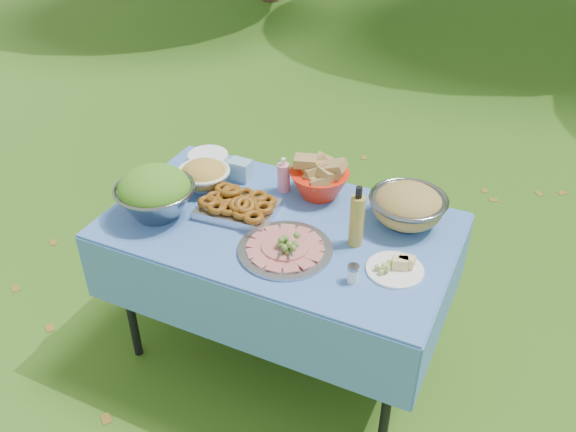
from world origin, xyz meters
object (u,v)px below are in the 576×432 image
at_px(salad_bowl, 155,193).
at_px(pasta_bowl_steel, 408,205).
at_px(plate_stack, 208,159).
at_px(picnic_table, 280,291).
at_px(bread_bowl, 320,177).
at_px(charcuterie_platter, 285,242).
at_px(oil_bottle, 357,216).

bearing_deg(salad_bowl, pasta_bowl_steel, 21.97).
bearing_deg(pasta_bowl_steel, plate_stack, 176.14).
xyz_separation_m(picnic_table, pasta_bowl_steel, (0.48, 0.24, 0.47)).
bearing_deg(picnic_table, pasta_bowl_steel, 26.49).
height_order(picnic_table, bread_bowl, bread_bowl).
distance_m(plate_stack, bread_bowl, 0.60).
distance_m(picnic_table, plate_stack, 0.74).
relative_size(plate_stack, charcuterie_platter, 0.51).
distance_m(bread_bowl, oil_bottle, 0.39).
xyz_separation_m(salad_bowl, oil_bottle, (0.85, 0.17, 0.02)).
height_order(plate_stack, pasta_bowl_steel, pasta_bowl_steel).
distance_m(bread_bowl, charcuterie_platter, 0.45).
distance_m(picnic_table, pasta_bowl_steel, 0.71).
bearing_deg(charcuterie_platter, picnic_table, 122.72).
bearing_deg(bread_bowl, plate_stack, 177.84).
height_order(salad_bowl, plate_stack, salad_bowl).
xyz_separation_m(plate_stack, pasta_bowl_steel, (1.02, -0.07, 0.06)).
xyz_separation_m(pasta_bowl_steel, charcuterie_platter, (-0.38, -0.40, -0.04)).
bearing_deg(charcuterie_platter, salad_bowl, -179.75).
xyz_separation_m(plate_stack, oil_bottle, (0.87, -0.30, 0.11)).
relative_size(picnic_table, plate_stack, 7.44).
relative_size(picnic_table, salad_bowl, 4.32).
bearing_deg(plate_stack, oil_bottle, -19.03).
relative_size(pasta_bowl_steel, charcuterie_platter, 0.85).
distance_m(salad_bowl, bread_bowl, 0.72).
bearing_deg(oil_bottle, bread_bowl, 134.57).
distance_m(salad_bowl, oil_bottle, 0.86).
bearing_deg(plate_stack, pasta_bowl_steel, -3.86).
height_order(bread_bowl, pasta_bowl_steel, bread_bowl).
height_order(plate_stack, bread_bowl, bread_bowl).
bearing_deg(picnic_table, plate_stack, 150.21).
bearing_deg(salad_bowl, bread_bowl, 37.96).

